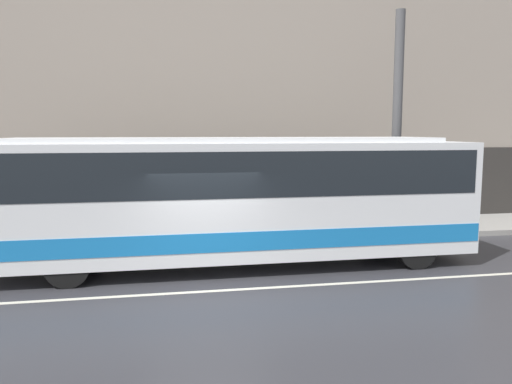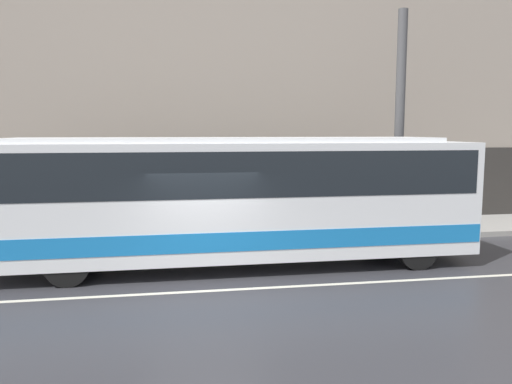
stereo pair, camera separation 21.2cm
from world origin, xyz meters
TOP-DOWN VIEW (x-y plane):
  - ground_plane at (0.00, 0.00)m, footprint 60.00×60.00m
  - sidewalk at (0.00, 5.54)m, footprint 60.00×3.09m
  - building_facade at (0.00, 7.23)m, footprint 60.00×0.35m
  - lane_stripe at (0.00, 0.00)m, footprint 54.00×0.14m
  - transit_bus at (0.74, 1.97)m, footprint 12.33×2.54m
  - utility_pole_near at (6.46, 4.54)m, footprint 0.30×0.30m
  - pedestrian_waiting at (-3.07, 5.60)m, footprint 0.36×0.36m

SIDE VIEW (x-z plane):
  - ground_plane at x=0.00m, z-range 0.00..0.00m
  - lane_stripe at x=0.00m, z-range 0.00..0.01m
  - sidewalk at x=0.00m, z-range 0.00..0.18m
  - pedestrian_waiting at x=-3.07m, z-range 0.11..1.65m
  - transit_bus at x=0.74m, z-range 0.21..3.48m
  - utility_pole_near at x=6.46m, z-range 0.18..7.18m
  - building_facade at x=0.00m, z-range -0.21..11.84m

